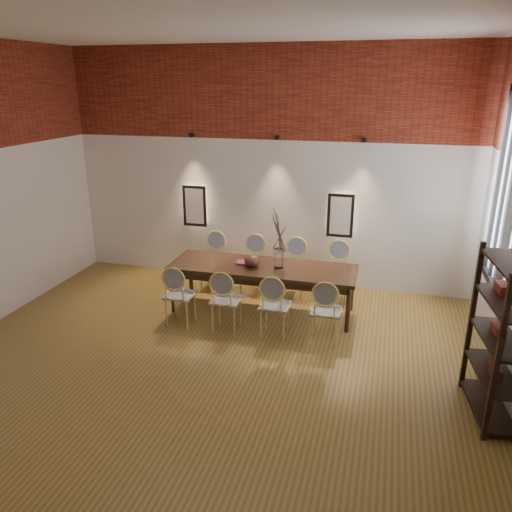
% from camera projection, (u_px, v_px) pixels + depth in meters
% --- Properties ---
extents(floor, '(7.00, 7.00, 0.02)m').
position_uv_depth(floor, '(195.00, 385.00, 5.95)').
color(floor, olive).
rests_on(floor, ground).
extents(ceiling, '(7.00, 7.00, 0.02)m').
position_uv_depth(ceiling, '(177.00, 14.00, 4.62)').
color(ceiling, silver).
rests_on(ceiling, ground).
extents(wall_back, '(7.00, 0.10, 4.00)m').
position_uv_depth(wall_back, '(267.00, 169.00, 8.52)').
color(wall_back, silver).
rests_on(wall_back, ground).
extents(brick_band_back, '(7.00, 0.02, 1.50)m').
position_uv_depth(brick_band_back, '(266.00, 92.00, 8.04)').
color(brick_band_back, maroon).
rests_on(brick_band_back, ground).
extents(niche_left, '(0.36, 0.06, 0.66)m').
position_uv_depth(niche_left, '(195.00, 206.00, 8.98)').
color(niche_left, '#FFEAC6').
rests_on(niche_left, wall_back).
extents(niche_right, '(0.36, 0.06, 0.66)m').
position_uv_depth(niche_right, '(341.00, 215.00, 8.34)').
color(niche_right, '#FFEAC6').
rests_on(niche_right, wall_back).
extents(spot_fixture_left, '(0.08, 0.10, 0.08)m').
position_uv_depth(spot_fixture_left, '(192.00, 135.00, 8.54)').
color(spot_fixture_left, black).
rests_on(spot_fixture_left, wall_back).
extents(spot_fixture_mid, '(0.08, 0.10, 0.08)m').
position_uv_depth(spot_fixture_mid, '(277.00, 137.00, 8.17)').
color(spot_fixture_mid, black).
rests_on(spot_fixture_mid, wall_back).
extents(spot_fixture_right, '(0.08, 0.10, 0.08)m').
position_uv_depth(spot_fixture_right, '(364.00, 140.00, 7.83)').
color(spot_fixture_right, black).
rests_on(spot_fixture_right, wall_back).
extents(window_glass, '(0.02, 0.78, 2.38)m').
position_uv_depth(window_glass, '(507.00, 189.00, 6.21)').
color(window_glass, silver).
rests_on(window_glass, wall_right).
extents(window_frame, '(0.08, 0.90, 2.50)m').
position_uv_depth(window_frame, '(505.00, 189.00, 6.22)').
color(window_frame, black).
rests_on(window_frame, wall_right).
extents(window_mullion, '(0.06, 0.06, 2.40)m').
position_uv_depth(window_mullion, '(505.00, 189.00, 6.22)').
color(window_mullion, black).
rests_on(window_mullion, wall_right).
extents(dining_table, '(2.86, 0.94, 0.75)m').
position_uv_depth(dining_table, '(263.00, 289.00, 7.74)').
color(dining_table, '#382114').
rests_on(dining_table, floor).
extents(chair_near_a, '(0.44, 0.44, 0.94)m').
position_uv_depth(chair_near_a, '(180.00, 295.00, 7.29)').
color(chair_near_a, '#E8D46D').
rests_on(chair_near_a, floor).
extents(chair_near_b, '(0.44, 0.44, 0.94)m').
position_uv_depth(chair_near_b, '(226.00, 300.00, 7.12)').
color(chair_near_b, '#E8D46D').
rests_on(chair_near_b, floor).
extents(chair_near_c, '(0.44, 0.44, 0.94)m').
position_uv_depth(chair_near_c, '(275.00, 305.00, 6.96)').
color(chair_near_c, '#E8D46D').
rests_on(chair_near_c, floor).
extents(chair_near_d, '(0.44, 0.44, 0.94)m').
position_uv_depth(chair_near_d, '(326.00, 311.00, 6.79)').
color(chair_near_d, '#E8D46D').
rests_on(chair_near_d, floor).
extents(chair_far_a, '(0.44, 0.44, 0.94)m').
position_uv_depth(chair_far_a, '(213.00, 261.00, 8.64)').
color(chair_far_a, '#E8D46D').
rests_on(chair_far_a, floor).
extents(chair_far_b, '(0.44, 0.44, 0.94)m').
position_uv_depth(chair_far_b, '(253.00, 265.00, 8.47)').
color(chair_far_b, '#E8D46D').
rests_on(chair_far_b, floor).
extents(chair_far_c, '(0.44, 0.44, 0.94)m').
position_uv_depth(chair_far_c, '(294.00, 269.00, 8.30)').
color(chair_far_c, '#E8D46D').
rests_on(chair_far_c, floor).
extents(chair_far_d, '(0.44, 0.44, 0.94)m').
position_uv_depth(chair_far_d, '(337.00, 273.00, 8.14)').
color(chair_far_d, '#E8D46D').
rests_on(chair_far_d, floor).
extents(vase, '(0.14, 0.14, 0.30)m').
position_uv_depth(vase, '(279.00, 258.00, 7.51)').
color(vase, silver).
rests_on(vase, dining_table).
extents(dried_branches, '(0.50, 0.50, 0.70)m').
position_uv_depth(dried_branches, '(279.00, 230.00, 7.36)').
color(dried_branches, brown).
rests_on(dried_branches, vase).
extents(bowl, '(0.24, 0.24, 0.18)m').
position_uv_depth(bowl, '(252.00, 261.00, 7.58)').
color(bowl, '#592A22').
rests_on(bowl, dining_table).
extents(book, '(0.26, 0.18, 0.03)m').
position_uv_depth(book, '(245.00, 263.00, 7.72)').
color(book, '#912D58').
rests_on(book, dining_table).
extents(shelving_rack, '(0.49, 1.04, 1.80)m').
position_uv_depth(shelving_rack, '(499.00, 339.00, 5.16)').
color(shelving_rack, black).
rests_on(shelving_rack, floor).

